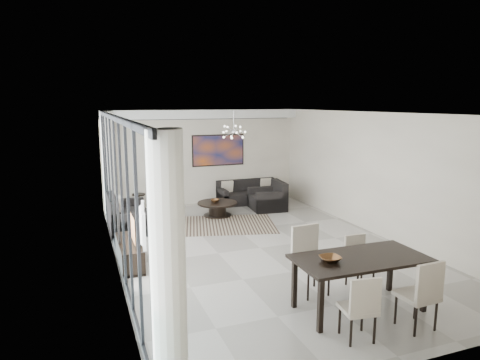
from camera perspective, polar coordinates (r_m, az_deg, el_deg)
name	(u,v)px	position (r m, az deg, el deg)	size (l,w,h in m)	color
room_shell	(280,181)	(9.24, 5.40, -0.13)	(6.00, 9.00, 2.90)	#A8A39B
window_wall	(121,191)	(8.35, -15.52, -1.47)	(0.37, 8.95, 2.90)	silver
soffit	(204,114)	(12.95, -4.85, 8.74)	(5.98, 0.40, 0.26)	white
painting	(218,150)	(13.34, -2.91, 3.98)	(1.68, 0.04, 0.98)	#B95219
chandelier	(234,132)	(11.35, -0.84, 6.44)	(0.66, 0.66, 0.71)	silver
rug	(229,224)	(11.11, -1.51, -5.95)	(2.34, 1.80, 0.01)	black
coffee_table	(217,208)	(11.93, -3.03, -3.77)	(1.10, 1.10, 0.39)	black
bowl_coffee	(215,201)	(11.91, -3.36, -2.77)	(0.24, 0.24, 0.08)	brown
sofa_main	(249,195)	(13.48, 1.17, -2.02)	(1.94, 0.79, 0.71)	black
loveseat	(127,218)	(11.04, -14.86, -4.90)	(0.94, 1.68, 0.84)	black
armchair	(269,200)	(12.64, 3.86, -2.66)	(1.02, 1.07, 0.83)	black
side_table	(139,200)	(12.70, -13.34, -2.57)	(0.38, 0.38, 0.52)	black
tv_console	(129,253)	(8.72, -14.52, -9.38)	(0.41, 1.45, 0.45)	black
television	(137,225)	(8.50, -13.57, -5.82)	(1.20, 0.16, 0.69)	gray
dining_table	(360,262)	(6.77, 15.73, -10.53)	(2.02, 1.04, 0.84)	black
dining_chair_sw	(361,305)	(5.99, 15.86, -15.69)	(0.48, 0.48, 0.93)	beige
dining_chair_se	(423,291)	(6.51, 23.21, -13.42)	(0.49, 0.49, 1.02)	beige
dining_chair_nw	(308,254)	(7.27, 9.11, -9.72)	(0.55, 0.55, 1.12)	beige
dining_chair_ne	(358,257)	(7.70, 15.41, -9.92)	(0.41, 0.41, 0.88)	beige
bowl_dining	(330,259)	(6.46, 11.94, -10.25)	(0.31, 0.31, 0.08)	brown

